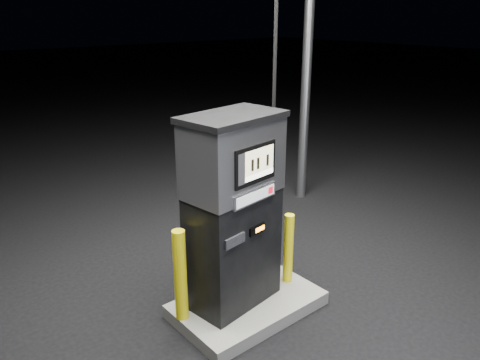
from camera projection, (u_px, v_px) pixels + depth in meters
ground at (247, 310)px, 5.27m from camera, size 80.00×80.00×0.00m
pump_island at (247, 304)px, 5.25m from camera, size 1.60×1.00×0.15m
fuel_dispenser at (233, 211)px, 4.85m from camera, size 1.19×0.75×4.34m
bollard_left at (180, 275)px, 4.74m from camera, size 0.14×0.14×1.00m
bollard_right at (288, 248)px, 5.43m from camera, size 0.13×0.13×0.85m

